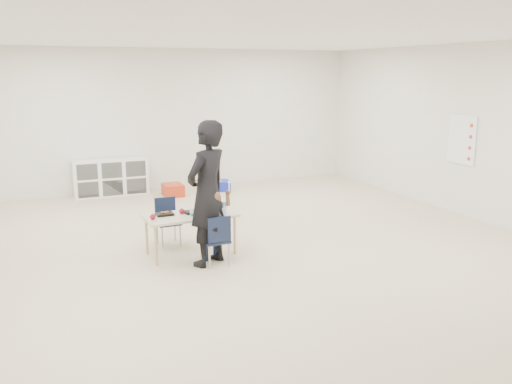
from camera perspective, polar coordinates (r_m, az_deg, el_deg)
name	(u,v)px	position (r m, az deg, el deg)	size (l,w,h in m)	color
room	(253,148)	(6.86, -0.27, 4.62)	(9.00, 9.02, 2.80)	beige
table	(191,234)	(7.15, -6.89, -4.41)	(1.19, 0.63, 0.54)	beige
chair_near	(215,240)	(6.72, -4.29, -5.02)	(0.31, 0.29, 0.64)	black
chair_far	(168,222)	(7.56, -9.22, -3.14)	(0.31, 0.29, 0.64)	black
child	(215,225)	(6.66, -4.32, -3.50)	(0.43, 0.43, 1.02)	#B1CAF0
lunch_tray_near	(193,212)	(7.13, -6.60, -2.10)	(0.22, 0.16, 0.03)	black
lunch_tray_far	(165,214)	(7.08, -9.60, -2.31)	(0.22, 0.16, 0.03)	black
milk_carton	(193,212)	(6.98, -6.63, -2.13)	(0.07, 0.07, 0.10)	white
bread_roll	(212,211)	(7.06, -4.70, -2.05)	(0.09, 0.09, 0.07)	tan
apple_near	(182,211)	(7.11, -7.82, -2.00)	(0.07, 0.07, 0.07)	maroon
apple_far	(153,217)	(6.89, -10.82, -2.58)	(0.07, 0.07, 0.07)	maroon
cubby_shelf	(111,177)	(10.83, -15.04, 1.50)	(1.40, 0.40, 0.70)	white
rules_poster	(462,140)	(9.59, 20.85, 5.17)	(0.02, 0.60, 0.80)	white
adult	(207,194)	(6.61, -5.14, -0.19)	(0.65, 0.43, 1.79)	black
bin_red	(173,190)	(10.58, -8.74, 0.22)	(0.36, 0.46, 0.23)	#BA2E12
bin_yellow	(210,185)	(11.01, -4.83, 0.76)	(0.33, 0.43, 0.21)	#CFCF15
bin_blue	(221,185)	(10.97, -3.66, 0.70)	(0.31, 0.40, 0.19)	#1621A6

